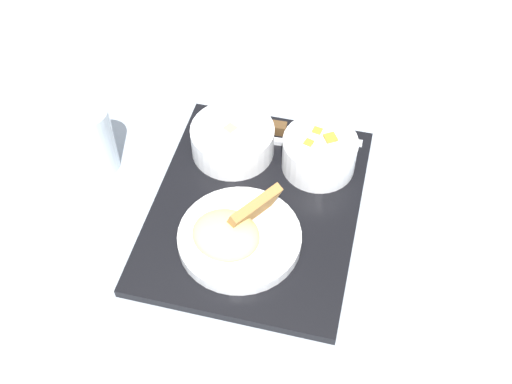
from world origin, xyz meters
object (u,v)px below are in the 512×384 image
at_px(glass_water, 95,143).
at_px(knife, 274,128).
at_px(bowl_soup, 233,138).
at_px(plate_main, 234,234).
at_px(bowl_salad, 320,151).
at_px(spoon, 284,142).

bearing_deg(glass_water, knife, 121.33).
relative_size(bowl_soup, glass_water, 1.12).
xyz_separation_m(plate_main, glass_water, (-0.08, -0.26, 0.02)).
bearing_deg(glass_water, bowl_salad, 106.68).
xyz_separation_m(bowl_salad, spoon, (-0.03, -0.07, -0.03)).
xyz_separation_m(knife, glass_water, (0.15, -0.24, 0.03)).
height_order(bowl_salad, glass_water, glass_water).
height_order(bowl_salad, spoon, bowl_salad).
bearing_deg(plate_main, knife, -176.13).
relative_size(bowl_salad, plate_main, 0.66).
bearing_deg(knife, plate_main, -93.54).
relative_size(plate_main, spoon, 1.07).
height_order(bowl_salad, bowl_soup, bowl_salad).
bearing_deg(bowl_soup, knife, 141.50).
height_order(plate_main, knife, plate_main).
bearing_deg(knife, spoon, -51.64).
bearing_deg(knife, glass_water, -156.07).
distance_m(bowl_salad, knife, 0.10).
relative_size(bowl_salad, spoon, 0.70).
xyz_separation_m(bowl_soup, knife, (-0.06, 0.05, -0.02)).
relative_size(bowl_salad, bowl_soup, 0.88).
relative_size(bowl_salad, knife, 0.58).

